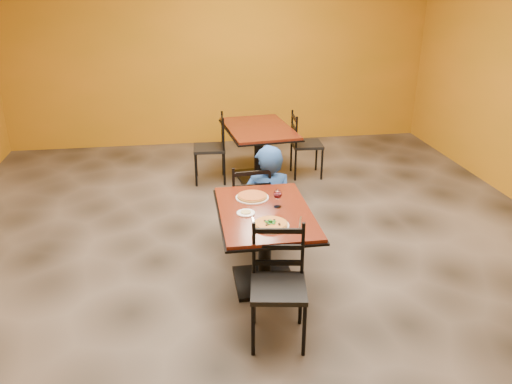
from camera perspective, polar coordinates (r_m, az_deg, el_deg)
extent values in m
cube|color=black|center=(5.25, 0.05, -7.26)|extent=(7.00, 8.00, 0.01)
cube|color=#BC7014|center=(8.58, -4.15, 15.31)|extent=(7.00, 0.01, 3.00)
cube|color=#5C1B0E|center=(4.47, 1.03, -2.31)|extent=(0.80, 1.20, 0.03)
cube|color=black|center=(4.48, 1.03, -2.60)|extent=(0.83, 1.23, 0.02)
cylinder|color=black|center=(4.64, 1.00, -6.39)|extent=(0.12, 0.12, 0.66)
cube|color=black|center=(4.82, 0.97, -10.02)|extent=(0.55, 0.55, 0.04)
cube|color=#5C1B0E|center=(7.02, 0.32, 7.22)|extent=(0.98, 1.36, 0.03)
cube|color=black|center=(7.02, 0.32, 7.02)|extent=(1.01, 1.39, 0.02)
cylinder|color=black|center=(7.12, 0.31, 4.40)|extent=(0.13, 0.13, 0.66)
cube|color=black|center=(7.24, 0.30, 1.78)|extent=(0.64, 0.64, 0.04)
imported|color=navy|center=(5.30, 1.29, -0.32)|extent=(0.57, 0.38, 1.09)
cylinder|color=white|center=(4.19, 1.66, -3.80)|extent=(0.31, 0.31, 0.01)
cylinder|color=maroon|center=(4.19, 1.66, -3.60)|extent=(0.28, 0.28, 0.02)
cylinder|color=white|center=(4.71, -0.43, -0.63)|extent=(0.31, 0.31, 0.01)
cylinder|color=#C87426|center=(4.71, -0.43, -0.45)|extent=(0.28, 0.28, 0.02)
cylinder|color=white|center=(4.41, -1.16, -2.38)|extent=(0.16, 0.16, 0.01)
cylinder|color=tan|center=(4.41, -1.16, -2.27)|extent=(0.09, 0.09, 0.01)
cube|color=silver|center=(4.26, -0.26, -3.40)|extent=(0.02, 0.19, 0.00)
cube|color=silver|center=(4.27, 5.02, -3.39)|extent=(0.07, 0.21, 0.00)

